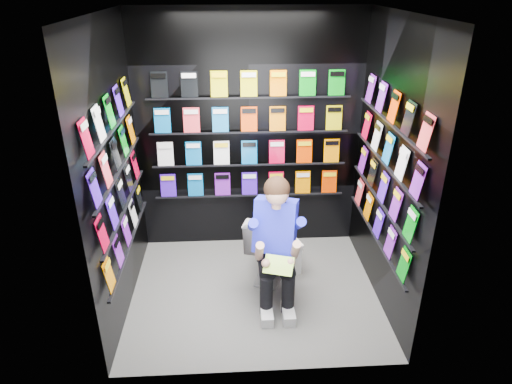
{
  "coord_description": "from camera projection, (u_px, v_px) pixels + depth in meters",
  "views": [
    {
      "loc": [
        -0.2,
        -3.66,
        2.85
      ],
      "look_at": [
        0.02,
        0.15,
        1.03
      ],
      "focal_mm": 32.0,
      "sensor_mm": 36.0,
      "label": 1
    }
  ],
  "objects": [
    {
      "name": "toilet",
      "position": [
        271.0,
        242.0,
        4.7
      ],
      "size": [
        0.62,
        0.84,
        0.73
      ],
      "primitive_type": "imported",
      "rotation": [
        0.0,
        0.0,
        2.84
      ],
      "color": "white",
      "rests_on": "floor"
    },
    {
      "name": "comics_left",
      "position": [
        118.0,
        174.0,
        3.91
      ],
      "size": [
        0.06,
        1.7,
        1.37
      ],
      "primitive_type": null,
      "color": "#E53A00",
      "rests_on": "wall_left"
    },
    {
      "name": "longbox_lid",
      "position": [
        283.0,
        239.0,
        4.8
      ],
      "size": [
        0.4,
        0.52,
        0.03
      ],
      "primitive_type": "cube",
      "rotation": [
        0.0,
        0.0,
        0.36
      ],
      "color": "white",
      "rests_on": "longbox"
    },
    {
      "name": "wall_back",
      "position": [
        249.0,
        136.0,
        4.88
      ],
      "size": [
        2.4,
        0.04,
        2.6
      ],
      "primitive_type": "cube",
      "color": "black",
      "rests_on": "floor"
    },
    {
      "name": "longbox",
      "position": [
        282.0,
        253.0,
        4.88
      ],
      "size": [
        0.38,
        0.49,
        0.33
      ],
      "primitive_type": "cube",
      "rotation": [
        0.0,
        0.0,
        0.36
      ],
      "color": "white",
      "rests_on": "floor"
    },
    {
      "name": "wall_left",
      "position": [
        115.0,
        175.0,
        3.91
      ],
      "size": [
        0.04,
        2.0,
        2.6
      ],
      "primitive_type": "cube",
      "color": "black",
      "rests_on": "floor"
    },
    {
      "name": "held_comic",
      "position": [
        279.0,
        265.0,
        3.95
      ],
      "size": [
        0.29,
        0.22,
        0.11
      ],
      "primitive_type": "cube",
      "rotation": [
        -0.96,
        0.0,
        -0.3
      ],
      "color": "green",
      "rests_on": "reader"
    },
    {
      "name": "comics_right",
      "position": [
        386.0,
        168.0,
        4.04
      ],
      "size": [
        0.06,
        1.7,
        1.37
      ],
      "primitive_type": null,
      "color": "#E53A00",
      "rests_on": "wall_right"
    },
    {
      "name": "wall_right",
      "position": [
        389.0,
        169.0,
        4.04
      ],
      "size": [
        0.04,
        2.0,
        2.6
      ],
      "primitive_type": "cube",
      "color": "black",
      "rests_on": "floor"
    },
    {
      "name": "floor",
      "position": [
        254.0,
        292.0,
        4.54
      ],
      "size": [
        2.4,
        2.4,
        0.0
      ],
      "primitive_type": "plane",
      "color": "#585856",
      "rests_on": "ground"
    },
    {
      "name": "ceiling",
      "position": [
        254.0,
        12.0,
        3.42
      ],
      "size": [
        2.4,
        2.4,
        0.0
      ],
      "primitive_type": "plane",
      "color": "white",
      "rests_on": "floor"
    },
    {
      "name": "wall_front",
      "position": [
        262.0,
        229.0,
        3.08
      ],
      "size": [
        2.4,
        0.04,
        2.6
      ],
      "primitive_type": "cube",
      "color": "black",
      "rests_on": "floor"
    },
    {
      "name": "comics_back",
      "position": [
        249.0,
        136.0,
        4.85
      ],
      "size": [
        2.1,
        0.06,
        1.37
      ],
      "primitive_type": null,
      "color": "#E53A00",
      "rests_on": "wall_back"
    },
    {
      "name": "reader",
      "position": [
        275.0,
        226.0,
        4.18
      ],
      "size": [
        0.72,
        0.88,
        1.39
      ],
      "primitive_type": null,
      "rotation": [
        0.0,
        0.0,
        -0.3
      ],
      "color": "#3033DF",
      "rests_on": "toilet"
    }
  ]
}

